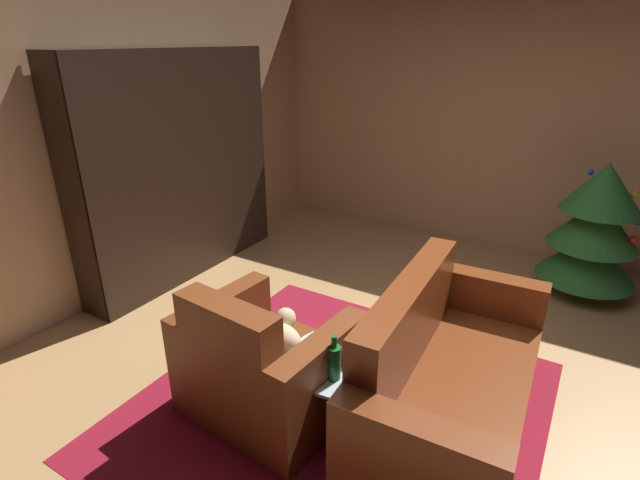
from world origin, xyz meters
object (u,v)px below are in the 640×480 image
at_px(couch_red, 446,387).
at_px(decorated_tree, 595,228).
at_px(bottle_on_table, 334,362).
at_px(book_stack_on_table, 348,350).
at_px(coffee_table, 348,364).
at_px(bookshelf_unit, 191,168).
at_px(armchair_red, 265,368).

bearing_deg(couch_red, decorated_tree, 76.25).
height_order(couch_red, bottle_on_table, couch_red).
height_order(book_stack_on_table, decorated_tree, decorated_tree).
bearing_deg(coffee_table, decorated_tree, 66.44).
height_order(bookshelf_unit, armchair_red, bookshelf_unit).
bearing_deg(armchair_red, couch_red, 20.57).
bearing_deg(book_stack_on_table, armchair_red, -156.26).
relative_size(book_stack_on_table, decorated_tree, 0.16).
bearing_deg(bottle_on_table, couch_red, 36.39).
xyz_separation_m(bookshelf_unit, bottle_on_table, (2.31, -1.33, -0.46)).
relative_size(armchair_red, bottle_on_table, 3.74).
distance_m(couch_red, decorated_tree, 2.41).
distance_m(armchair_red, bottle_on_table, 0.54).
bearing_deg(coffee_table, bookshelf_unit, 153.55).
relative_size(couch_red, bottle_on_table, 6.27).
distance_m(couch_red, coffee_table, 0.57).
bearing_deg(armchair_red, coffee_table, 21.38).
bearing_deg(decorated_tree, armchair_red, -120.11).
height_order(bottle_on_table, decorated_tree, decorated_tree).
relative_size(coffee_table, bottle_on_table, 2.59).
distance_m(bookshelf_unit, couch_red, 3.06).
xyz_separation_m(armchair_red, couch_red, (1.00, 0.37, 0.01)).
relative_size(bookshelf_unit, book_stack_on_table, 11.08).
relative_size(armchair_red, couch_red, 0.60).
distance_m(bookshelf_unit, decorated_tree, 3.68).
distance_m(book_stack_on_table, decorated_tree, 2.74).
xyz_separation_m(bottle_on_table, decorated_tree, (1.09, 2.71, 0.07)).
height_order(couch_red, coffee_table, couch_red).
distance_m(coffee_table, bottle_on_table, 0.24).
height_order(couch_red, book_stack_on_table, couch_red).
xyz_separation_m(bookshelf_unit, couch_red, (2.82, -0.95, -0.69)).
height_order(bookshelf_unit, coffee_table, bookshelf_unit).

